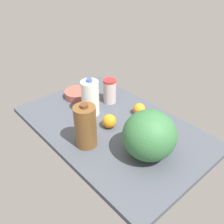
# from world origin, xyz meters

# --- Properties ---
(countertop) EXTENTS (1.20, 0.76, 0.03)m
(countertop) POSITION_xyz_m (0.00, 0.00, 0.01)
(countertop) COLOR #434852
(countertop) RESTS_ON ground
(watermelon) EXTENTS (0.28, 0.28, 0.26)m
(watermelon) POSITION_xyz_m (-0.32, 0.03, 0.16)
(watermelon) COLOR #336B3B
(watermelon) RESTS_ON countertop
(chocolate_milk_jug) EXTENTS (0.12, 0.12, 0.26)m
(chocolate_milk_jug) POSITION_xyz_m (-0.04, 0.22, 0.15)
(chocolate_milk_jug) COLOR brown
(chocolate_milk_jug) RESTS_ON countertop
(mixing_bowl) EXTENTS (0.19, 0.19, 0.05)m
(mixing_bowl) POSITION_xyz_m (0.43, -0.04, 0.06)
(mixing_bowl) COLOR #9C4F43
(mixing_bowl) RESTS_ON countertop
(milk_jug) EXTENTS (0.11, 0.11, 0.25)m
(milk_jug) POSITION_xyz_m (0.19, 0.02, 0.15)
(milk_jug) COLOR white
(milk_jug) RESTS_ON countertop
(tumbler_cup) EXTENTS (0.09, 0.09, 0.17)m
(tumbler_cup) POSITION_xyz_m (0.22, -0.18, 0.12)
(tumbler_cup) COLOR beige
(tumbler_cup) RESTS_ON countertop
(orange_loose) EXTENTS (0.08, 0.08, 0.08)m
(orange_loose) POSITION_xyz_m (-0.02, -0.22, 0.07)
(orange_loose) COLOR orange
(orange_loose) RESTS_ON countertop
(orange_by_jug) EXTENTS (0.09, 0.09, 0.09)m
(orange_by_jug) POSITION_xyz_m (0.00, 0.02, 0.07)
(orange_by_jug) COLOR orange
(orange_by_jug) RESTS_ON countertop
(lime_beside_bowl) EXTENTS (0.05, 0.05, 0.05)m
(lime_beside_bowl) POSITION_xyz_m (-0.15, -0.23, 0.06)
(lime_beside_bowl) COLOR #61B439
(lime_beside_bowl) RESTS_ON countertop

